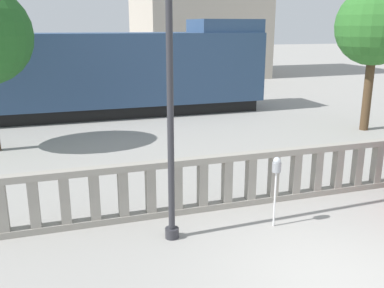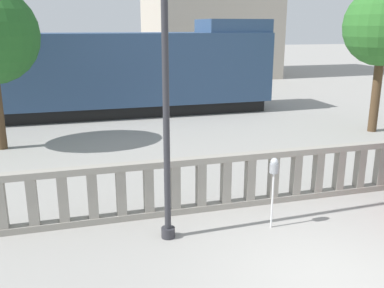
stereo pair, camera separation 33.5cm
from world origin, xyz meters
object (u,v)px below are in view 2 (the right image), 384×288
object	(u,v)px
train_near	(29,75)
tree_left	(384,27)
lamppost	(165,20)
parking_meter	(274,171)

from	to	relation	value
train_near	tree_left	xyz separation A→B (m)	(12.95, -6.02, 2.02)
lamppost	train_near	world-z (taller)	lamppost
lamppost	train_near	xyz separation A→B (m)	(-3.31, 12.34, -2.16)
parking_meter	tree_left	world-z (taller)	tree_left
lamppost	train_near	size ratio (longest dim) A/B	0.31
parking_meter	train_near	size ratio (longest dim) A/B	0.07
lamppost	parking_meter	xyz separation A→B (m)	(2.13, -0.16, -2.89)
lamppost	parking_meter	bearing A→B (deg)	-4.38
lamppost	tree_left	distance (m)	11.52
lamppost	tree_left	world-z (taller)	lamppost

